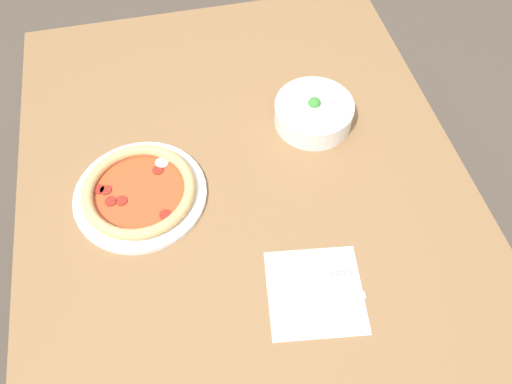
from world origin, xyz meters
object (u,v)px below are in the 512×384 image
fork (310,278)px  knife (315,303)px  pizza (140,192)px  bowl (314,112)px

fork → knife: size_ratio=0.97×
pizza → fork: pizza is taller
bowl → fork: bowl is taller
pizza → knife: 0.46m
bowl → fork: 0.44m
fork → knife: 0.05m
bowl → knife: (0.47, -0.13, -0.03)m
pizza → knife: bearing=43.2°
bowl → knife: bearing=-15.8°
pizza → fork: (0.28, 0.32, -0.01)m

